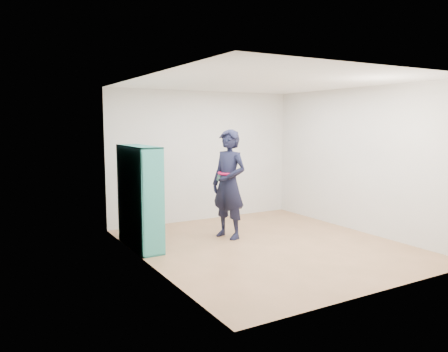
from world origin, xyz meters
TOP-DOWN VIEW (x-y plane):
  - floor at (0.00, 0.00)m, footprint 4.50×4.50m
  - ceiling at (0.00, 0.00)m, footprint 4.50×4.50m
  - wall_left at (-2.00, 0.00)m, footprint 0.02×4.50m
  - wall_right at (2.00, 0.00)m, footprint 0.02×4.50m
  - wall_back at (0.00, 2.25)m, footprint 4.00×0.02m
  - wall_front at (0.00, -2.25)m, footprint 4.00×0.02m
  - bookshelf at (-1.84, 0.93)m, footprint 0.35×1.21m
  - person at (-0.30, 0.74)m, footprint 0.64×0.79m
  - smartphone at (-0.47, 0.78)m, footprint 0.05×0.10m

SIDE VIEW (x-z plane):
  - floor at x=0.00m, z-range 0.00..0.00m
  - bookshelf at x=-1.84m, z-range -0.01..1.60m
  - person at x=-0.30m, z-range 0.00..1.86m
  - smartphone at x=-0.47m, z-range 0.98..1.12m
  - wall_left at x=-2.00m, z-range 0.00..2.60m
  - wall_right at x=2.00m, z-range 0.00..2.60m
  - wall_back at x=0.00m, z-range 0.00..2.60m
  - wall_front at x=0.00m, z-range 0.00..2.60m
  - ceiling at x=0.00m, z-range 2.60..2.60m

